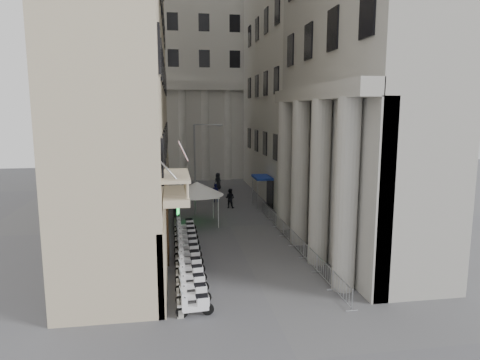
{
  "coord_description": "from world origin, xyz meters",
  "views": [
    {
      "loc": [
        -4.51,
        -14.29,
        9.32
      ],
      "look_at": [
        0.19,
        15.0,
        4.5
      ],
      "focal_mm": 32.0,
      "sensor_mm": 36.0,
      "label": 1
    }
  ],
  "objects_px": {
    "info_kiosk": "(177,211)",
    "pedestrian_a": "(216,193)",
    "security_tent": "(198,189)",
    "scooter_0": "(196,316)",
    "pedestrian_b": "(230,198)",
    "street_lamp": "(198,161)"
  },
  "relations": [
    {
      "from": "pedestrian_a",
      "to": "street_lamp",
      "type": "bearing_deg",
      "value": 88.8
    },
    {
      "from": "info_kiosk",
      "to": "security_tent",
      "type": "bearing_deg",
      "value": -11.25
    },
    {
      "from": "security_tent",
      "to": "pedestrian_b",
      "type": "relative_size",
      "value": 2.3
    },
    {
      "from": "scooter_0",
      "to": "pedestrian_b",
      "type": "height_order",
      "value": "pedestrian_b"
    },
    {
      "from": "pedestrian_b",
      "to": "info_kiosk",
      "type": "bearing_deg",
      "value": 68.35
    },
    {
      "from": "pedestrian_b",
      "to": "scooter_0",
      "type": "bearing_deg",
      "value": 106.74
    },
    {
      "from": "security_tent",
      "to": "pedestrian_a",
      "type": "relative_size",
      "value": 2.26
    },
    {
      "from": "pedestrian_a",
      "to": "security_tent",
      "type": "bearing_deg",
      "value": 95.81
    },
    {
      "from": "security_tent",
      "to": "pedestrian_a",
      "type": "bearing_deg",
      "value": 74.42
    },
    {
      "from": "info_kiosk",
      "to": "scooter_0",
      "type": "bearing_deg",
      "value": -64.46
    },
    {
      "from": "info_kiosk",
      "to": "street_lamp",
      "type": "bearing_deg",
      "value": 71.0
    },
    {
      "from": "scooter_0",
      "to": "pedestrian_a",
      "type": "xyz_separation_m",
      "value": [
        3.46,
        24.53,
        0.97
      ]
    },
    {
      "from": "pedestrian_b",
      "to": "security_tent",
      "type": "bearing_deg",
      "value": 86.68
    },
    {
      "from": "info_kiosk",
      "to": "pedestrian_b",
      "type": "height_order",
      "value": "pedestrian_b"
    },
    {
      "from": "security_tent",
      "to": "street_lamp",
      "type": "distance_m",
      "value": 3.88
    },
    {
      "from": "scooter_0",
      "to": "pedestrian_b",
      "type": "relative_size",
      "value": 0.79
    },
    {
      "from": "pedestrian_a",
      "to": "pedestrian_b",
      "type": "distance_m",
      "value": 3.01
    },
    {
      "from": "info_kiosk",
      "to": "pedestrian_a",
      "type": "bearing_deg",
      "value": 83.93
    },
    {
      "from": "security_tent",
      "to": "info_kiosk",
      "type": "height_order",
      "value": "security_tent"
    },
    {
      "from": "info_kiosk",
      "to": "pedestrian_a",
      "type": "relative_size",
      "value": 0.93
    },
    {
      "from": "security_tent",
      "to": "pedestrian_a",
      "type": "height_order",
      "value": "security_tent"
    },
    {
      "from": "security_tent",
      "to": "info_kiosk",
      "type": "distance_m",
      "value": 2.95
    }
  ]
}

